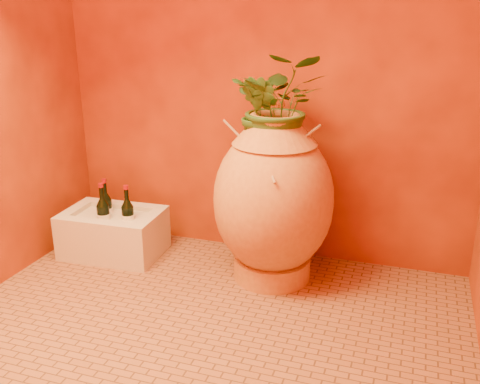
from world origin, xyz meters
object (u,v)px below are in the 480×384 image
(amphora, at_px, (273,200))
(wine_bottle_c, at_px, (106,210))
(stone_basin, at_px, (114,234))
(wall_tap, at_px, (278,112))
(wine_bottle_a, at_px, (103,216))
(wine_bottle_b, at_px, (128,217))

(amphora, height_order, wine_bottle_c, amphora)
(amphora, distance_m, stone_basin, 1.08)
(wine_bottle_c, xyz_separation_m, wall_tap, (1.04, 0.23, 0.64))
(stone_basin, xyz_separation_m, wine_bottle_a, (-0.03, -0.05, 0.14))
(wall_tap, bearing_deg, wine_bottle_a, -161.59)
(wall_tap, bearing_deg, stone_basin, -164.07)
(stone_basin, relative_size, wine_bottle_b, 1.96)
(wine_bottle_b, bearing_deg, wine_bottle_c, 162.40)
(wine_bottle_c, bearing_deg, stone_basin, -35.36)
(amphora, height_order, stone_basin, amphora)
(wine_bottle_a, relative_size, wine_bottle_c, 1.03)
(wine_bottle_b, height_order, wall_tap, wall_tap)
(wine_bottle_b, bearing_deg, wall_tap, 18.53)
(wall_tap, bearing_deg, wine_bottle_b, -161.47)
(wine_bottle_c, height_order, wall_tap, wall_tap)
(amphora, relative_size, wine_bottle_c, 3.01)
(amphora, bearing_deg, wine_bottle_c, 178.17)
(wine_bottle_a, xyz_separation_m, wine_bottle_c, (-0.04, 0.10, -0.00))
(wine_bottle_a, height_order, wine_bottle_c, wine_bottle_a)
(amphora, distance_m, wine_bottle_b, 0.93)
(stone_basin, distance_m, wine_bottle_a, 0.15)
(amphora, bearing_deg, wine_bottle_b, -178.44)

